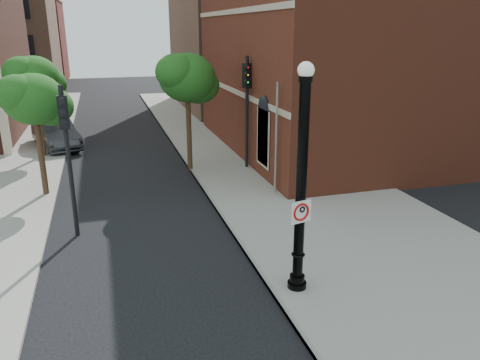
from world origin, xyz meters
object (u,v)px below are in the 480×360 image
object	(u,v)px
parked_car	(56,134)
traffic_signal_left	(66,138)
lamppost	(301,194)
traffic_signal_right	(247,94)
no_parking_sign	(301,212)

from	to	relation	value
parked_car	traffic_signal_left	xyz separation A→B (m)	(1.57, -13.18, 2.55)
lamppost	parked_car	xyz separation A→B (m)	(-7.31, 18.54, -1.92)
lamppost	parked_car	bearing A→B (deg)	111.53
parked_car	traffic_signal_left	world-z (taller)	traffic_signal_left
parked_car	traffic_signal_left	bearing A→B (deg)	-100.83
traffic_signal_right	no_parking_sign	bearing A→B (deg)	-122.40
lamppost	traffic_signal_left	xyz separation A→B (m)	(-5.75, 5.36, 0.63)
traffic_signal_left	no_parking_sign	bearing A→B (deg)	-48.48
parked_car	traffic_signal_right	bearing A→B (deg)	-55.46
no_parking_sign	traffic_signal_left	distance (m)	8.01
traffic_signal_right	lamppost	bearing A→B (deg)	-122.38
traffic_signal_right	parked_car	bearing A→B (deg)	120.25
lamppost	parked_car	world-z (taller)	lamppost
traffic_signal_left	traffic_signal_right	distance (m)	9.79
lamppost	traffic_signal_right	world-z (taller)	lamppost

